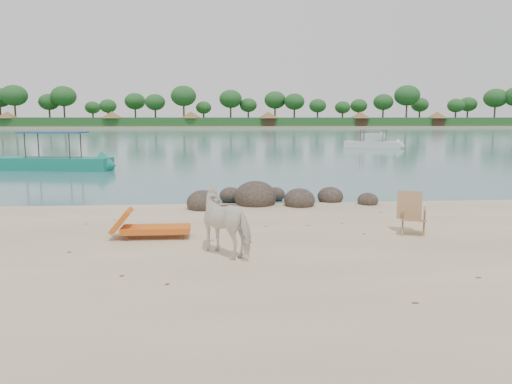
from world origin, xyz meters
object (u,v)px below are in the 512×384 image
side_table (224,216)px  deck_chair (414,215)px  boulders (266,199)px  lounge_chair (156,226)px  cow (229,222)px  boat_near (53,138)px

side_table → deck_chair: (4.58, -1.63, 0.27)m
boulders → deck_chair: deck_chair is taller
side_table → deck_chair: size_ratio=0.59×
side_table → deck_chair: bearing=-31.5°
side_table → deck_chair: 4.87m
lounge_chair → deck_chair: 6.22m
lounge_chair → boulders: bearing=55.6°
boulders → side_table: boulders is taller
lounge_chair → cow: bearing=-42.4°
lounge_chair → deck_chair: size_ratio=1.97×
cow → boat_near: size_ratio=0.23×
cow → side_table: 3.07m
boulders → boat_near: (-10.73, 12.58, 1.54)m
lounge_chair → deck_chair: deck_chair is taller
boulders → lounge_chair: size_ratio=3.14×
deck_chair → boat_near: boat_near is taller
side_table → boat_near: (-9.31, 15.56, 1.49)m
boat_near → boulders: bearing=-39.1°
deck_chair → boat_near: bearing=150.5°
cow → deck_chair: size_ratio=1.61×
deck_chair → cow: bearing=-141.2°
lounge_chair → deck_chair: bearing=-1.3°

